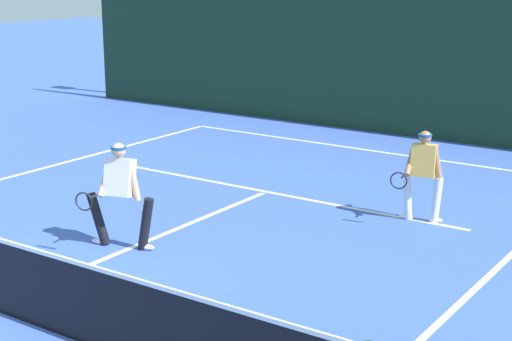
# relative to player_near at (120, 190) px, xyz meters

# --- Properties ---
(court_line_baseline_far) EXTENTS (10.02, 0.10, 0.01)m
(court_line_baseline_far) POSITION_rel_player_near_xyz_m (0.15, 8.18, -0.92)
(court_line_baseline_far) COLOR white
(court_line_baseline_far) RESTS_ON ground_plane
(court_line_service) EXTENTS (8.17, 0.10, 0.01)m
(court_line_service) POSITION_rel_player_near_xyz_m (0.15, 3.86, -0.92)
(court_line_service) COLOR white
(court_line_service) RESTS_ON ground_plane
(court_line_centre) EXTENTS (0.10, 6.40, 0.01)m
(court_line_centre) POSITION_rel_player_near_xyz_m (0.15, 0.54, -0.92)
(court_line_centre) COLOR white
(court_line_centre) RESTS_ON ground_plane
(player_near) EXTENTS (1.16, 0.93, 1.68)m
(player_near) POSITION_rel_player_near_xyz_m (0.00, 0.00, 0.00)
(player_near) COLOR black
(player_near) RESTS_ON ground_plane
(player_far) EXTENTS (0.77, 0.90, 1.59)m
(player_far) POSITION_rel_player_near_xyz_m (3.34, 3.88, -0.05)
(player_far) COLOR silver
(player_far) RESTS_ON ground_plane
(tennis_ball) EXTENTS (0.07, 0.07, 0.07)m
(tennis_ball) POSITION_rel_player_near_xyz_m (-0.89, 1.49, -0.89)
(tennis_ball) COLOR #D1E033
(tennis_ball) RESTS_ON ground_plane
(back_fence_windscreen) EXTENTS (21.14, 0.12, 3.56)m
(back_fence_windscreen) POSITION_rel_player_near_xyz_m (0.15, 10.22, 0.86)
(back_fence_windscreen) COLOR #183121
(back_fence_windscreen) RESTS_ON ground_plane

